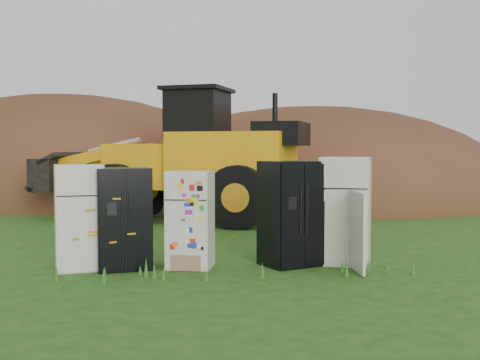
{
  "coord_description": "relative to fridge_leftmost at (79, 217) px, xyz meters",
  "views": [
    {
      "loc": [
        -0.77,
        -10.28,
        2.04
      ],
      "look_at": [
        0.59,
        2.0,
        1.39
      ],
      "focal_mm": 45.0,
      "sensor_mm": 36.0,
      "label": 1
    }
  ],
  "objects": [
    {
      "name": "fridge_black_right",
      "position": [
        3.6,
        -0.06,
        0.03
      ],
      "size": [
        1.13,
        1.05,
        1.82
      ],
      "primitive_type": null,
      "rotation": [
        0.0,
        0.0,
        0.39
      ],
      "color": "black",
      "rests_on": "ground"
    },
    {
      "name": "dirt_mound_right",
      "position": [
        6.88,
        11.95,
        -0.88
      ],
      "size": [
        15.89,
        11.66,
        7.26
      ],
      "primitive_type": "ellipsoid",
      "color": "#482817",
      "rests_on": "ground"
    },
    {
      "name": "fridge_black_side",
      "position": [
        0.73,
        -0.05,
        -0.03
      ],
      "size": [
        1.02,
        0.88,
        1.71
      ],
      "primitive_type": null,
      "rotation": [
        0.0,
        0.0,
        0.21
      ],
      "color": "black",
      "rests_on": "ground"
    },
    {
      "name": "wheel_loader",
      "position": [
        1.41,
        6.91,
        0.98
      ],
      "size": [
        8.32,
        5.89,
        3.73
      ],
      "primitive_type": null,
      "rotation": [
        0.0,
        0.0,
        -0.4
      ],
      "color": "orange",
      "rests_on": "ground"
    },
    {
      "name": "fridge_sticker",
      "position": [
        1.87,
        -0.06,
        -0.06
      ],
      "size": [
        0.88,
        0.84,
        1.65
      ],
      "primitive_type": null,
      "rotation": [
        0.0,
        0.0,
        -0.25
      ],
      "color": "silver",
      "rests_on": "ground"
    },
    {
      "name": "fridge_open_door",
      "position": [
        4.61,
        0.0,
        0.06
      ],
      "size": [
        1.09,
        1.05,
        1.89
      ],
      "primitive_type": null,
      "rotation": [
        0.0,
        0.0,
        -0.38
      ],
      "color": "silver",
      "rests_on": "ground"
    },
    {
      "name": "ground",
      "position": [
        2.36,
        -0.04,
        -0.88
      ],
      "size": [
        120.0,
        120.0,
        0.0
      ],
      "primitive_type": "plane",
      "color": "#1C4913",
      "rests_on": "ground"
    },
    {
      "name": "fridge_leftmost",
      "position": [
        0.0,
        0.0,
        0.0
      ],
      "size": [
        0.92,
        0.9,
        1.77
      ],
      "primitive_type": null,
      "rotation": [
        0.0,
        0.0,
        0.22
      ],
      "color": "silver",
      "rests_on": "ground"
    },
    {
      "name": "dirt_mound_left",
      "position": [
        -2.9,
        14.8,
        -0.88
      ],
      "size": [
        16.51,
        12.38,
        8.47
      ],
      "primitive_type": "ellipsoid",
      "color": "#482817",
      "rests_on": "ground"
    }
  ]
}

